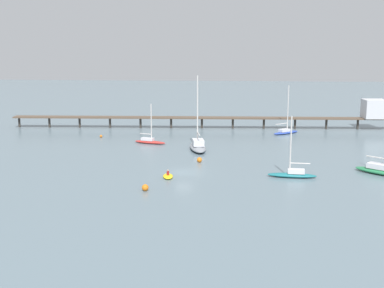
{
  "coord_description": "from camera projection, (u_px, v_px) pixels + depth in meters",
  "views": [
    {
      "loc": [
        7.3,
        -70.71,
        18.29
      ],
      "look_at": [
        0.0,
        14.16,
        1.5
      ],
      "focal_mm": 46.36,
      "sensor_mm": 36.0,
      "label": 1
    }
  ],
  "objects": [
    {
      "name": "mooring_buoy_outer",
      "position": [
        145.0,
        188.0,
        63.78
      ],
      "size": [
        0.88,
        0.88,
        0.88
      ],
      "primitive_type": "sphere",
      "color": "orange",
      "rests_on": "ground_plane"
    },
    {
      "name": "sailboat_green",
      "position": [
        381.0,
        170.0,
        72.01
      ],
      "size": [
        7.75,
        6.83,
        9.75
      ],
      "color": "#287F4C",
      "rests_on": "ground_plane"
    },
    {
      "name": "ground_plane",
      "position": [
        184.0,
        172.0,
        73.27
      ],
      "size": [
        400.0,
        400.0,
        0.0
      ],
      "primitive_type": "plane",
      "color": "slate"
    },
    {
      "name": "sailboat_gray",
      "position": [
        198.0,
        145.0,
        89.02
      ],
      "size": [
        4.38,
        9.54,
        13.28
      ],
      "color": "gray",
      "rests_on": "ground_plane"
    },
    {
      "name": "mooring_buoy_inner",
      "position": [
        101.0,
        136.0,
        101.28
      ],
      "size": [
        0.54,
        0.54,
        0.54
      ],
      "primitive_type": "sphere",
      "color": "orange",
      "rests_on": "ground_plane"
    },
    {
      "name": "mooring_buoy_mid",
      "position": [
        199.0,
        160.0,
        79.54
      ],
      "size": [
        0.84,
        0.84,
        0.84
      ],
      "primitive_type": "sphere",
      "color": "orange",
      "rests_on": "ground_plane"
    },
    {
      "name": "dinghy_yellow",
      "position": [
        168.0,
        176.0,
        70.43
      ],
      "size": [
        1.86,
        3.28,
        1.14
      ],
      "color": "yellow",
      "rests_on": "ground_plane"
    },
    {
      "name": "sailboat_red",
      "position": [
        150.0,
        141.0,
        95.0
      ],
      "size": [
        6.58,
        3.25,
        7.64
      ],
      "color": "red",
      "rests_on": "ground_plane"
    },
    {
      "name": "sailboat_teal",
      "position": [
        293.0,
        173.0,
        70.36
      ],
      "size": [
        7.01,
        2.14,
        8.82
      ],
      "color": "#1E727A",
      "rests_on": "ground_plane"
    },
    {
      "name": "sailboat_blue",
      "position": [
        286.0,
        131.0,
        105.65
      ],
      "size": [
        6.57,
        5.99,
        10.28
      ],
      "color": "#2D4CB7",
      "rests_on": "ground_plane"
    },
    {
      "name": "pier",
      "position": [
        293.0,
        113.0,
        111.41
      ],
      "size": [
        86.24,
        7.92,
        6.7
      ],
      "color": "brown",
      "rests_on": "ground_plane"
    }
  ]
}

